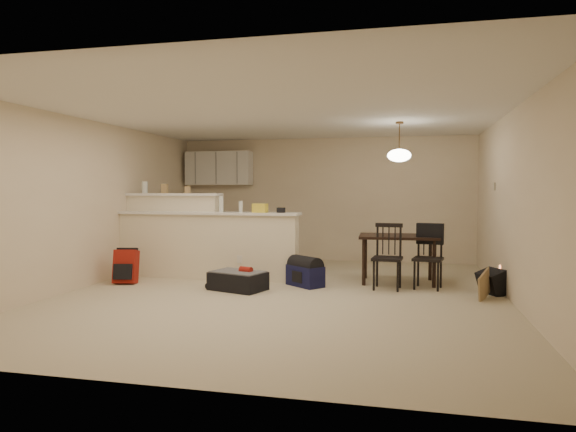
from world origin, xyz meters
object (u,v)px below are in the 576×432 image
(dining_chair_near, at_px, (387,257))
(navy_duffel, at_px, (305,276))
(suitcase, at_px, (238,281))
(pendant_lamp, at_px, (399,155))
(black_daypack, at_px, (493,282))
(dining_chair_far, at_px, (428,257))
(red_backpack, at_px, (126,267))
(dining_table, at_px, (398,241))

(dining_chair_near, distance_m, navy_duffel, 1.25)
(dining_chair_near, xyz_separation_m, suitcase, (-2.10, -0.54, -0.35))
(pendant_lamp, relative_size, suitcase, 0.81)
(dining_chair_near, bearing_deg, pendant_lamp, 80.88)
(pendant_lamp, bearing_deg, suitcase, -153.65)
(navy_duffel, xyz_separation_m, black_daypack, (2.66, 0.00, 0.01))
(dining_chair_near, relative_size, black_daypack, 2.58)
(dining_chair_far, relative_size, navy_duffel, 1.64)
(pendant_lamp, height_order, dining_chair_near, pendant_lamp)
(dining_chair_far, height_order, suitcase, dining_chair_far)
(dining_chair_far, xyz_separation_m, red_backpack, (-4.54, -0.60, -0.21))
(suitcase, distance_m, navy_duffel, 1.03)
(pendant_lamp, relative_size, dining_chair_far, 0.66)
(pendant_lamp, bearing_deg, navy_duffel, -156.08)
(suitcase, bearing_deg, red_backpack, -165.17)
(suitcase, xyz_separation_m, navy_duffel, (0.89, 0.51, 0.03))
(dining_chair_near, bearing_deg, red_backpack, -168.57)
(dining_table, xyz_separation_m, red_backpack, (-4.11, -1.01, -0.40))
(dining_table, distance_m, pendant_lamp, 1.34)
(suitcase, bearing_deg, pendant_lamp, 44.44)
(dining_chair_far, distance_m, black_daypack, 0.94)
(red_backpack, bearing_deg, dining_table, 2.47)
(dining_chair_near, relative_size, suitcase, 1.25)
(dining_table, distance_m, black_daypack, 1.52)
(dining_table, xyz_separation_m, dining_chair_near, (-0.15, -0.57, -0.18))
(dining_chair_near, xyz_separation_m, red_backpack, (-3.96, -0.44, -0.22))
(dining_chair_far, xyz_separation_m, black_daypack, (0.87, -0.20, -0.30))
(dining_chair_far, bearing_deg, navy_duffel, -162.90)
(dining_table, height_order, red_backpack, dining_table)
(red_backpack, height_order, navy_duffel, red_backpack)
(dining_chair_near, bearing_deg, black_daypack, 3.92)
(suitcase, bearing_deg, dining_chair_far, 32.89)
(dining_chair_far, bearing_deg, black_daypack, -1.88)
(dining_table, distance_m, red_backpack, 4.25)
(suitcase, relative_size, navy_duffel, 1.35)
(suitcase, distance_m, red_backpack, 1.87)
(dining_chair_far, height_order, black_daypack, dining_chair_far)
(dining_chair_far, bearing_deg, pendant_lamp, 147.83)
(dining_chair_near, distance_m, red_backpack, 3.99)
(dining_table, relative_size, pendant_lamp, 1.98)
(dining_chair_near, bearing_deg, dining_table, 80.88)
(pendant_lamp, relative_size, dining_chair_near, 0.65)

